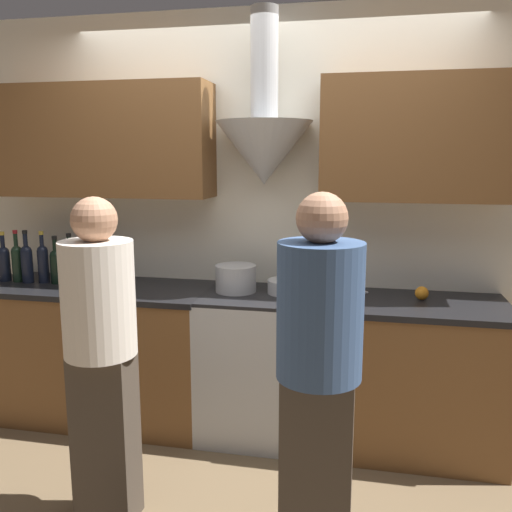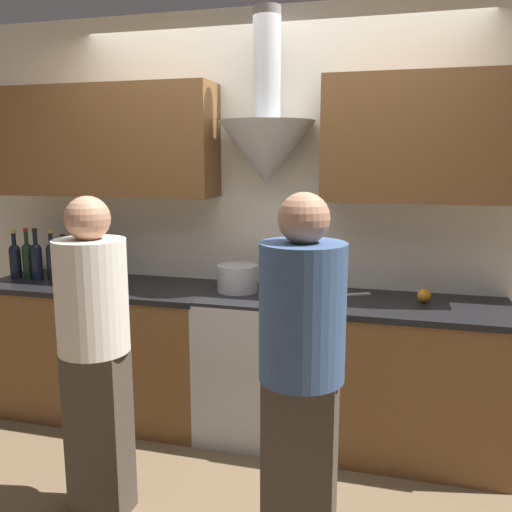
{
  "view_description": "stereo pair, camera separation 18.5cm",
  "coord_description": "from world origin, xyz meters",
  "views": [
    {
      "loc": [
        0.62,
        -2.77,
        1.7
      ],
      "look_at": [
        0.0,
        0.22,
        1.14
      ],
      "focal_mm": 38.0,
      "sensor_mm": 36.0,
      "label": 1
    },
    {
      "loc": [
        0.8,
        -2.73,
        1.7
      ],
      "look_at": [
        0.0,
        0.22,
        1.14
      ],
      "focal_mm": 38.0,
      "sensor_mm": 36.0,
      "label": 2
    }
  ],
  "objects": [
    {
      "name": "counter_right",
      "position": [
        0.88,
        0.32,
        0.45
      ],
      "size": [
        1.1,
        0.62,
        0.89
      ],
      "color": "brown",
      "rests_on": "ground_plane"
    },
    {
      "name": "wine_bottle_4",
      "position": [
        -1.35,
        0.33,
        1.02
      ],
      "size": [
        0.07,
        0.07,
        0.31
      ],
      "color": "black",
      "rests_on": "counter_left"
    },
    {
      "name": "counter_left",
      "position": [
        -1.07,
        0.32,
        0.45
      ],
      "size": [
        1.49,
        0.62,
        0.89
      ],
      "color": "brown",
      "rests_on": "ground_plane"
    },
    {
      "name": "wine_bottle_5",
      "position": [
        -1.24,
        0.32,
        1.03
      ],
      "size": [
        0.07,
        0.07,
        0.33
      ],
      "color": "black",
      "rests_on": "counter_left"
    },
    {
      "name": "ground_plane",
      "position": [
        0.0,
        0.0,
        0.0
      ],
      "size": [
        12.0,
        12.0,
        0.0
      ],
      "primitive_type": "plane",
      "color": "brown"
    },
    {
      "name": "wine_bottle_2",
      "position": [
        -1.55,
        0.32,
        1.03
      ],
      "size": [
        0.07,
        0.07,
        0.35
      ],
      "color": "black",
      "rests_on": "counter_left"
    },
    {
      "name": "wine_bottle_6",
      "position": [
        -1.15,
        0.32,
        1.03
      ],
      "size": [
        0.07,
        0.07,
        0.33
      ],
      "color": "black",
      "rests_on": "counter_left"
    },
    {
      "name": "mixing_bowl",
      "position": [
        0.15,
        0.37,
        0.93
      ],
      "size": [
        0.22,
        0.22,
        0.08
      ],
      "color": "#B7BABC",
      "rests_on": "stove_range"
    },
    {
      "name": "orange_fruit",
      "position": [
        0.94,
        0.39,
        0.93
      ],
      "size": [
        0.08,
        0.08,
        0.08
      ],
      "color": "orange",
      "rests_on": "counter_right"
    },
    {
      "name": "stock_pot",
      "position": [
        -0.15,
        0.36,
        0.97
      ],
      "size": [
        0.25,
        0.25,
        0.16
      ],
      "color": "#B7BABC",
      "rests_on": "stove_range"
    },
    {
      "name": "wine_bottle_3",
      "position": [
        -1.44,
        0.34,
        1.03
      ],
      "size": [
        0.07,
        0.07,
        0.34
      ],
      "color": "black",
      "rests_on": "counter_left"
    },
    {
      "name": "person_foreground_right",
      "position": [
        0.46,
        -0.81,
        0.87
      ],
      "size": [
        0.33,
        0.33,
        1.58
      ],
      "color": "#473D33",
      "rests_on": "ground_plane"
    },
    {
      "name": "wall_back",
      "position": [
        -0.07,
        0.59,
        1.47
      ],
      "size": [
        8.4,
        0.58,
        2.6
      ],
      "color": "silver",
      "rests_on": "ground_plane"
    },
    {
      "name": "person_foreground_left",
      "position": [
        -0.54,
        -0.63,
        0.85
      ],
      "size": [
        0.33,
        0.33,
        1.53
      ],
      "color": "#473D33",
      "rests_on": "ground_plane"
    },
    {
      "name": "stove_range",
      "position": [
        0.0,
        0.33,
        0.45
      ],
      "size": [
        0.68,
        0.6,
        0.89
      ],
      "color": "#B7BABC",
      "rests_on": "ground_plane"
    },
    {
      "name": "wine_bottle_1",
      "position": [
        -1.63,
        0.33,
        1.03
      ],
      "size": [
        0.07,
        0.07,
        0.34
      ],
      "color": "black",
      "rests_on": "counter_left"
    },
    {
      "name": "chefs_knife",
      "position": [
        0.52,
        0.43,
        0.89
      ],
      "size": [
        0.25,
        0.15,
        0.01
      ],
      "rotation": [
        0.0,
        0.0,
        0.47
      ],
      "color": "silver",
      "rests_on": "counter_right"
    },
    {
      "name": "wine_bottle_0",
      "position": [
        -1.73,
        0.33,
        1.02
      ],
      "size": [
        0.08,
        0.08,
        0.33
      ],
      "color": "black",
      "rests_on": "counter_left"
    }
  ]
}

